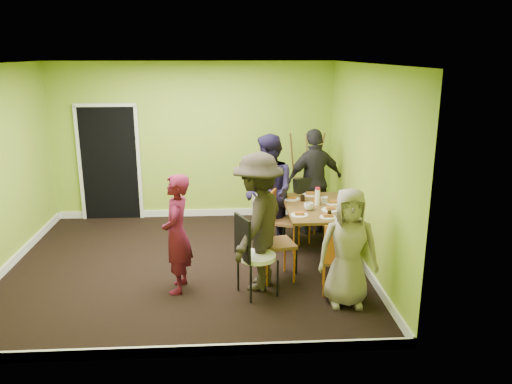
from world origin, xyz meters
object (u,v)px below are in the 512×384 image
chair_left_far (281,215)px  person_standing (177,234)px  person_front_end (348,248)px  person_left_near (258,222)px  thermos (317,197)px  chair_back_end (307,196)px  blue_bottle (340,207)px  person_back_end (314,182)px  chair_left_near (270,237)px  chair_front_end (338,255)px  person_left_far (269,191)px  easel (305,176)px  dining_table (316,210)px  chair_bentwood (252,252)px  orange_bottle (314,200)px

chair_left_far → person_standing: person_standing is taller
person_front_end → person_left_near: bearing=157.0°
thermos → chair_back_end: bearing=92.8°
person_standing → blue_bottle: bearing=112.7°
person_front_end → person_back_end: bearing=93.0°
chair_left_near → blue_bottle: 1.18m
chair_back_end → thermos: (0.03, -0.69, 0.18)m
chair_front_end → blue_bottle: size_ratio=5.26×
person_left_far → chair_back_end: bearing=96.3°
easel → person_front_end: bearing=-90.0°
chair_left_near → chair_front_end: (0.81, -0.48, -0.07)m
person_left_near → dining_table: bearing=163.2°
dining_table → chair_bentwood: 1.64m
chair_back_end → person_standing: (-1.94, -1.83, 0.07)m
chair_left_far → person_left_far: (-0.18, 0.14, 0.35)m
chair_left_far → chair_front_end: size_ratio=1.00×
chair_back_end → person_left_far: person_left_far is taller
person_left_far → orange_bottle: bearing=50.9°
chair_back_end → person_left_near: bearing=38.4°
chair_front_end → blue_bottle: 1.06m
blue_bottle → orange_bottle: size_ratio=2.51×
dining_table → person_left_far: 0.79m
chair_front_end → chair_back_end: bearing=101.2°
orange_bottle → person_standing: bearing=-146.8°
chair_bentwood → thermos: (1.04, 1.34, 0.29)m
easel → person_left_far: person_left_far is taller
chair_left_near → person_standing: 1.22m
chair_back_end → chair_front_end: (0.06, -2.08, -0.16)m
chair_left_far → orange_bottle: size_ratio=13.25×
chair_front_end → person_back_end: size_ratio=0.54×
thermos → person_back_end: (0.11, 0.89, 0.01)m
chair_left_far → blue_bottle: chair_left_far is taller
person_left_far → person_front_end: size_ratio=1.22×
thermos → person_standing: person_standing is taller
thermos → blue_bottle: (0.25, -0.40, -0.03)m
dining_table → chair_back_end: 0.75m
chair_left_far → person_front_end: 1.92m
chair_left_far → chair_back_end: chair_back_end is taller
chair_left_far → person_left_far: person_left_far is taller
chair_front_end → orange_bottle: chair_front_end is taller
chair_bentwood → person_standing: (-0.93, 0.20, 0.18)m
chair_back_end → easel: easel is taller
person_standing → person_left_far: person_left_far is taller
person_standing → person_left_far: 1.95m
chair_front_end → person_standing: size_ratio=0.62×
thermos → person_front_end: 1.64m
chair_left_near → chair_bentwood: chair_left_near is taller
chair_left_near → blue_bottle: size_ratio=5.98×
blue_bottle → person_left_near: 1.40m
chair_left_near → person_front_end: person_front_end is taller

